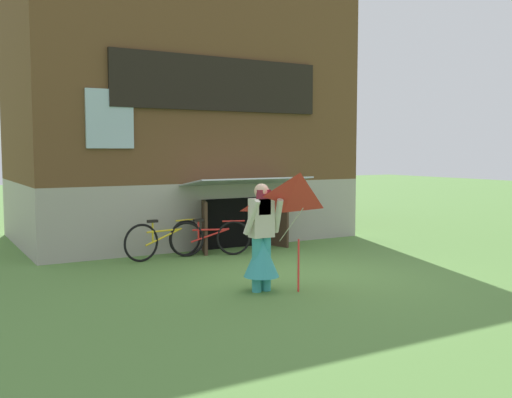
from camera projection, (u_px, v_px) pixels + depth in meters
ground_plane at (301, 275)px, 9.67m from camera, size 60.00×60.00×0.00m
log_house at (178, 120)px, 13.93m from camera, size 7.32×5.56×5.59m
person at (262, 246)px, 8.47m from camera, size 0.61×0.52×1.58m
kite at (300, 204)px, 8.09m from camera, size 1.07×1.05×1.64m
bicycle_red at (210, 238)px, 11.37m from camera, size 1.53×0.56×0.73m
bicycle_yellow at (164, 239)px, 11.05m from camera, size 1.67×0.32×0.77m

